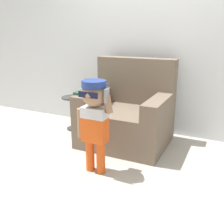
{
  "coord_description": "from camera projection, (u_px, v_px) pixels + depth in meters",
  "views": [
    {
      "loc": [
        1.09,
        -2.69,
        1.38
      ],
      "look_at": [
        -0.09,
        -0.2,
        0.53
      ],
      "focal_mm": 42.0,
      "sensor_mm": 36.0,
      "label": 1
    }
  ],
  "objects": [
    {
      "name": "armchair",
      "position": [
        127.0,
        115.0,
        3.32
      ],
      "size": [
        1.06,
        0.88,
        1.06
      ],
      "color": "#6B5B4C",
      "rests_on": "ground_plane"
    },
    {
      "name": "wall_back",
      "position": [
        150.0,
        37.0,
        3.47
      ],
      "size": [
        10.0,
        0.05,
        2.6
      ],
      "color": "silver",
      "rests_on": "ground_plane"
    },
    {
      "name": "ground_plane",
      "position": [
        126.0,
        150.0,
        3.17
      ],
      "size": [
        10.0,
        10.0,
        0.0
      ],
      "primitive_type": "plane",
      "color": "#ADA89E"
    },
    {
      "name": "side_table",
      "position": [
        73.0,
        110.0,
        3.78
      ],
      "size": [
        0.32,
        0.32,
        0.49
      ],
      "color": "#333333",
      "rests_on": "ground_plane"
    },
    {
      "name": "person_child",
      "position": [
        94.0,
        113.0,
        2.52
      ],
      "size": [
        0.39,
        0.29,
        0.94
      ],
      "color": "#E05119",
      "rests_on": "ground_plane"
    }
  ]
}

